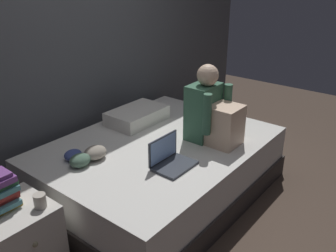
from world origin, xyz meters
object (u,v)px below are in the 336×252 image
object	(u,v)px
person_sitting	(212,113)
clothes_pile	(86,156)
mug	(40,201)
bed	(159,168)
pillow	(137,116)
laptop	(170,159)
nightstand	(18,243)

from	to	relation	value
person_sitting	clothes_pile	xyz separation A→B (m)	(-0.92, 0.55, -0.20)
person_sitting	mug	size ratio (longest dim) A/B	7.28
bed	pillow	xyz separation A→B (m)	(0.22, 0.45, 0.32)
clothes_pile	laptop	bearing A→B (deg)	-57.37
nightstand	laptop	xyz separation A→B (m)	(1.06, -0.40, 0.29)
clothes_pile	pillow	bearing A→B (deg)	15.04
bed	clothes_pile	distance (m)	0.70
person_sitting	pillow	world-z (taller)	person_sitting
laptop	pillow	distance (m)	0.90
pillow	bed	bearing A→B (deg)	-116.04
clothes_pile	bed	bearing A→B (deg)	-21.29
laptop	mug	distance (m)	0.97
nightstand	pillow	xyz separation A→B (m)	(1.52, 0.37, 0.30)
nightstand	pillow	distance (m)	1.59
bed	clothes_pile	world-z (taller)	clothes_pile
nightstand	pillow	world-z (taller)	pillow
pillow	clothes_pile	xyz separation A→B (m)	(-0.81, -0.22, -0.02)
nightstand	mug	bearing A→B (deg)	-42.69
nightstand	clothes_pile	size ratio (longest dim) A/B	1.61
bed	pillow	size ratio (longest dim) A/B	3.57
person_sitting	laptop	bearing A→B (deg)	179.66
pillow	mug	world-z (taller)	pillow
bed	nightstand	bearing A→B (deg)	176.46
bed	clothes_pile	xyz separation A→B (m)	(-0.59, 0.23, 0.30)
mug	bed	bearing A→B (deg)	1.93
nightstand	clothes_pile	world-z (taller)	clothes_pile
mug	nightstand	bearing A→B (deg)	137.31
nightstand	clothes_pile	bearing A→B (deg)	12.07
bed	person_sitting	xyz separation A→B (m)	(0.32, -0.32, 0.50)
person_sitting	clothes_pile	world-z (taller)	person_sitting
mug	clothes_pile	bearing A→B (deg)	25.18
person_sitting	mug	xyz separation A→B (m)	(-1.49, 0.28, -0.18)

